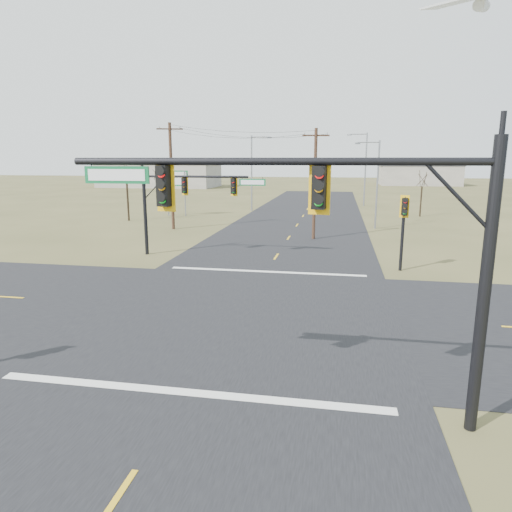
{
  "coord_description": "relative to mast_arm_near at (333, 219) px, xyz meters",
  "views": [
    {
      "loc": [
        4.21,
        -19.25,
        6.76
      ],
      "look_at": [
        0.54,
        1.0,
        2.38
      ],
      "focal_mm": 32.0,
      "sensor_mm": 36.0,
      "label": 1
    }
  ],
  "objects": [
    {
      "name": "road_ns",
      "position": [
        -4.08,
        7.94,
        -5.3
      ],
      "size": [
        14.0,
        160.0,
        0.02
      ],
      "primitive_type": "cube",
      "color": "black",
      "rests_on": "ground"
    },
    {
      "name": "bare_tree_b",
      "position": [
        -26.13,
        52.5,
        -0.55
      ],
      "size": [
        2.79,
        2.79,
        5.95
      ],
      "rotation": [
        0.0,
        0.0,
        0.22
      ],
      "color": "black",
      "rests_on": "ground"
    },
    {
      "name": "mast_arm_far",
      "position": [
        -10.21,
        19.19,
        -0.82
      ],
      "size": [
        8.82,
        0.59,
        6.19
      ],
      "rotation": [
        0.0,
        0.0,
        -0.41
      ],
      "color": "black",
      "rests_on": "ground"
    },
    {
      "name": "utility_pole_near",
      "position": [
        -1.92,
        27.81,
        -0.48
      ],
      "size": [
        2.22,
        0.71,
        9.28
      ],
      "rotation": [
        0.0,
        0.0,
        0.26
      ],
      "color": "#452B1D",
      "rests_on": "ground"
    },
    {
      "name": "mast_arm_near",
      "position": [
        0.0,
        0.0,
        0.0
      ],
      "size": [
        10.58,
        0.52,
        7.3
      ],
      "rotation": [
        0.0,
        0.0,
        -0.23
      ],
      "color": "black",
      "rests_on": "ground"
    },
    {
      "name": "streetlight_a",
      "position": [
        3.58,
        35.02,
        -0.51
      ],
      "size": [
        2.4,
        0.35,
        8.56
      ],
      "rotation": [
        0.0,
        0.0,
        0.31
      ],
      "color": "gray",
      "rests_on": "ground"
    },
    {
      "name": "warehouse_mid",
      "position": [
        20.92,
        117.94,
        -2.81
      ],
      "size": [
        20.0,
        12.0,
        5.0
      ],
      "primitive_type": "cube",
      "color": "#A69F93",
      "rests_on": "ground"
    },
    {
      "name": "utility_pole_far",
      "position": [
        -15.89,
        31.21,
        -0.05
      ],
      "size": [
        2.39,
        0.91,
        10.17
      ],
      "rotation": [
        0.0,
        0.0,
        0.32
      ],
      "color": "#452B1D",
      "rests_on": "ground"
    },
    {
      "name": "road_ew",
      "position": [
        -4.08,
        7.94,
        -5.3
      ],
      "size": [
        160.0,
        14.0,
        0.02
      ],
      "primitive_type": "cube",
      "color": "black",
      "rests_on": "ground"
    },
    {
      "name": "bare_tree_a",
      "position": [
        -23.04,
        36.29,
        0.08
      ],
      "size": [
        3.03,
        3.03,
        6.81
      ],
      "rotation": [
        0.0,
        0.0,
        0.09
      ],
      "color": "black",
      "rests_on": "ground"
    },
    {
      "name": "highway_sign",
      "position": [
        -19.21,
        41.43,
        -1.42
      ],
      "size": [
        2.86,
        0.66,
        5.43
      ],
      "rotation": [
        0.0,
        0.0,
        0.2
      ],
      "color": "gray",
      "rests_on": "ground"
    },
    {
      "name": "bare_tree_c",
      "position": [
        9.81,
        46.06,
        -0.79
      ],
      "size": [
        2.45,
        2.45,
        5.77
      ],
      "rotation": [
        0.0,
        0.0,
        0.0
      ],
      "color": "black",
      "rests_on": "ground"
    },
    {
      "name": "pedestal_signal_ne",
      "position": [
        4.03,
        17.2,
        -1.94
      ],
      "size": [
        0.67,
        0.59,
        4.68
      ],
      "rotation": [
        0.0,
        0.0,
        -0.42
      ],
      "color": "black",
      "rests_on": "ground"
    },
    {
      "name": "warehouse_left",
      "position": [
        -44.08,
        97.94,
        -2.56
      ],
      "size": [
        28.0,
        14.0,
        5.5
      ],
      "primitive_type": "cube",
      "color": "#A69F93",
      "rests_on": "ground"
    },
    {
      "name": "streetlight_b",
      "position": [
        3.57,
        58.37,
        0.59
      ],
      "size": [
        2.95,
        0.47,
        10.52
      ],
      "rotation": [
        0.0,
        0.0,
        -0.41
      ],
      "color": "gray",
      "rests_on": "ground"
    },
    {
      "name": "streetlight_c",
      "position": [
        -11.14,
        48.77,
        0.19
      ],
      "size": [
        2.75,
        0.43,
        9.81
      ],
      "rotation": [
        0.0,
        0.0,
        0.39
      ],
      "color": "gray",
      "rests_on": "ground"
    },
    {
      "name": "stop_bar_far",
      "position": [
        -4.08,
        15.44,
        -5.28
      ],
      "size": [
        12.0,
        0.4,
        0.01
      ],
      "primitive_type": "cube",
      "color": "silver",
      "rests_on": "road_ns"
    },
    {
      "name": "stop_bar_near",
      "position": [
        -4.08,
        0.44,
        -5.28
      ],
      "size": [
        12.0,
        0.4,
        0.01
      ],
      "primitive_type": "cube",
      "color": "silver",
      "rests_on": "road_ns"
    },
    {
      "name": "ground",
      "position": [
        -4.08,
        7.94,
        -5.31
      ],
      "size": [
        320.0,
        320.0,
        0.0
      ],
      "primitive_type": "plane",
      "color": "brown",
      "rests_on": "ground"
    }
  ]
}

